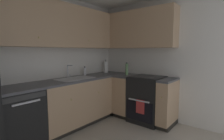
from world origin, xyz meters
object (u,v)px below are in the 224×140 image
dishwasher (18,120)px  paper_towel_roll (106,67)px  soap_bottle (85,71)px  oven_range (147,99)px  oil_bottle (127,69)px

dishwasher → paper_towel_roll: bearing=4.3°
dishwasher → soap_bottle: (1.46, 0.18, 0.55)m
oven_range → paper_towel_roll: paper_towel_roll is taller
oil_bottle → paper_towel_roll: bearing=86.8°
paper_towel_roll → oil_bottle: (-0.04, -0.63, -0.00)m
dishwasher → soap_bottle: 1.57m
dishwasher → soap_bottle: size_ratio=4.53×
paper_towel_roll → oven_range: bearing=-90.9°
oil_bottle → dishwasher: bearing=167.1°
paper_towel_roll → oil_bottle: paper_towel_roll is taller
dishwasher → paper_towel_roll: 2.20m
dishwasher → oven_range: (2.09, -0.97, 0.02)m
soap_bottle → oil_bottle: oil_bottle is taller
oven_range → soap_bottle: (-0.63, 1.15, 0.53)m
dishwasher → oil_bottle: oil_bottle is taller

